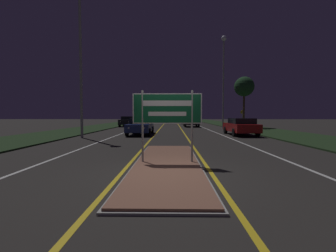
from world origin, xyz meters
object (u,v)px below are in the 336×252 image
at_px(streetlight_right_near, 224,65).
at_px(car_receding_1, 191,121).
at_px(car_approaching_1, 128,121).
at_px(warning_sign, 242,117).
at_px(streetlight_left_near, 80,38).
at_px(highway_sign, 167,111).
at_px(car_approaching_0, 141,126).
at_px(car_receding_2, 186,120).
at_px(car_receding_0, 241,126).

relative_size(streetlight_right_near, car_receding_1, 2.59).
height_order(car_approaching_1, warning_sign, warning_sign).
xyz_separation_m(streetlight_left_near, car_approaching_1, (0.16, 15.83, -6.22)).
bearing_deg(highway_sign, car_approaching_0, 102.18).
bearing_deg(warning_sign, car_approaching_1, 169.49).
height_order(car_receding_1, warning_sign, warning_sign).
xyz_separation_m(car_receding_2, car_approaching_1, (-8.86, -9.91, -0.01)).
relative_size(car_receding_2, car_approaching_0, 0.88).
height_order(streetlight_left_near, car_receding_2, streetlight_left_near).
xyz_separation_m(car_approaching_1, warning_sign, (15.19, -2.82, 0.65)).
distance_m(car_receding_2, warning_sign, 14.23).
bearing_deg(car_receding_2, highway_sign, -94.69).
xyz_separation_m(highway_sign, car_approaching_0, (-2.42, 11.20, -1.02)).
xyz_separation_m(car_receding_2, warning_sign, (6.33, -12.73, 0.64)).
distance_m(streetlight_left_near, car_approaching_1, 17.01).
xyz_separation_m(streetlight_right_near, warning_sign, (2.62, 0.73, -6.29)).
height_order(streetlight_right_near, car_approaching_1, streetlight_right_near).
bearing_deg(car_receding_2, car_approaching_0, -102.80).
height_order(streetlight_left_near, car_receding_0, streetlight_left_near).
distance_m(car_receding_0, car_approaching_0, 8.10).
distance_m(streetlight_left_near, car_receding_2, 27.97).
distance_m(streetlight_left_near, car_receding_0, 13.63).
relative_size(highway_sign, car_receding_1, 0.53).
height_order(streetlight_right_near, car_receding_2, streetlight_right_near).
relative_size(highway_sign, warning_sign, 1.05).
relative_size(streetlight_right_near, warning_sign, 5.13).
bearing_deg(streetlight_right_near, streetlight_left_near, -136.03).
height_order(car_receding_0, warning_sign, warning_sign).
bearing_deg(warning_sign, streetlight_right_near, -164.35).
height_order(streetlight_right_near, car_receding_1, streetlight_right_near).
height_order(streetlight_left_near, car_receding_1, streetlight_left_near).
distance_m(car_approaching_0, warning_sign, 15.50).
bearing_deg(car_receding_0, streetlight_right_near, 85.15).
bearing_deg(streetlight_left_near, streetlight_right_near, 43.97).
distance_m(car_receding_2, car_approaching_1, 13.29).
xyz_separation_m(car_approaching_0, warning_sign, (11.56, 10.30, 0.70)).
distance_m(car_receding_1, warning_sign, 6.68).
bearing_deg(car_receding_0, car_approaching_0, 177.16).
distance_m(streetlight_right_near, car_receding_0, 12.19).
relative_size(highway_sign, car_receding_0, 0.52).
height_order(car_receding_2, car_approaching_1, car_receding_2).
bearing_deg(car_receding_2, car_approaching_1, -131.81).
xyz_separation_m(highway_sign, car_approaching_1, (-6.05, 24.32, -0.97)).
relative_size(streetlight_left_near, car_receding_1, 2.48).
bearing_deg(car_approaching_0, streetlight_left_near, -144.40).
distance_m(highway_sign, streetlight_right_near, 22.57).
relative_size(car_receding_0, car_receding_2, 1.10).
bearing_deg(car_approaching_0, car_receding_1, 67.01).
height_order(highway_sign, streetlight_left_near, streetlight_left_near).
bearing_deg(streetlight_right_near, car_receding_0, -94.85).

